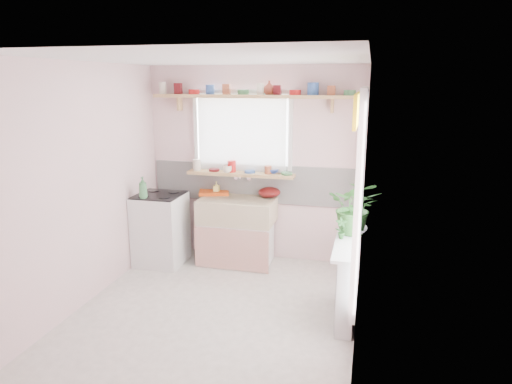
# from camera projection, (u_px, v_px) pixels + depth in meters

# --- Properties ---
(room) EXTENTS (3.20, 3.20, 3.20)m
(room) POSITION_uv_depth(u_px,v_px,m) (296.00, 168.00, 5.03)
(room) COLOR white
(room) RESTS_ON ground
(sink_unit) EXTENTS (0.95, 0.65, 1.11)m
(sink_unit) POSITION_uv_depth(u_px,v_px,m) (237.00, 231.00, 5.85)
(sink_unit) COLOR white
(sink_unit) RESTS_ON ground
(cooker) EXTENTS (0.58, 0.58, 0.93)m
(cooker) POSITION_uv_depth(u_px,v_px,m) (161.00, 229.00, 5.84)
(cooker) COLOR white
(cooker) RESTS_ON ground
(radiator_ledge) EXTENTS (0.22, 0.95, 0.78)m
(radiator_ledge) POSITION_uv_depth(u_px,v_px,m) (347.00, 280.00, 4.49)
(radiator_ledge) COLOR white
(radiator_ledge) RESTS_ON ground
(windowsill) EXTENTS (1.40, 0.22, 0.04)m
(windowsill) POSITION_uv_depth(u_px,v_px,m) (241.00, 174.00, 5.86)
(windowsill) COLOR tan
(windowsill) RESTS_ON room
(pine_shelf) EXTENTS (2.52, 0.24, 0.04)m
(pine_shelf) POSITION_uv_depth(u_px,v_px,m) (252.00, 96.00, 5.58)
(pine_shelf) COLOR tan
(pine_shelf) RESTS_ON room
(shelf_crockery) EXTENTS (2.47, 0.11, 0.12)m
(shelf_crockery) POSITION_uv_depth(u_px,v_px,m) (248.00, 90.00, 5.58)
(shelf_crockery) COLOR silver
(shelf_crockery) RESTS_ON pine_shelf
(sill_crockery) EXTENTS (1.35, 0.11, 0.12)m
(sill_crockery) POSITION_uv_depth(u_px,v_px,m) (237.00, 168.00, 5.86)
(sill_crockery) COLOR silver
(sill_crockery) RESTS_ON windowsill
(dish_tray) EXTENTS (0.46, 0.39, 0.04)m
(dish_tray) POSITION_uv_depth(u_px,v_px,m) (214.00, 192.00, 6.03)
(dish_tray) COLOR #E75214
(dish_tray) RESTS_ON sink_unit
(colander) EXTENTS (0.30, 0.30, 0.13)m
(colander) POSITION_uv_depth(u_px,v_px,m) (269.00, 192.00, 5.85)
(colander) COLOR #5D1010
(colander) RESTS_ON sink_unit
(jade_plant) EXTENTS (0.54, 0.48, 0.57)m
(jade_plant) POSITION_uv_depth(u_px,v_px,m) (355.00, 207.00, 4.63)
(jade_plant) COLOR #2F6628
(jade_plant) RESTS_ON radiator_ledge
(fruit_bowl) EXTENTS (0.28, 0.28, 0.07)m
(fruit_bowl) POSITION_uv_depth(u_px,v_px,m) (354.00, 230.00, 4.70)
(fruit_bowl) COLOR silver
(fruit_bowl) RESTS_ON radiator_ledge
(herb_pot) EXTENTS (0.13, 0.11, 0.21)m
(herb_pot) POSITION_uv_depth(u_px,v_px,m) (341.00, 228.00, 4.51)
(herb_pot) COLOR #275B24
(herb_pot) RESTS_ON radiator_ledge
(soap_bottle_sink) EXTENTS (0.08, 0.09, 0.17)m
(soap_bottle_sink) POSITION_uv_depth(u_px,v_px,m) (216.00, 188.00, 6.01)
(soap_bottle_sink) COLOR #F8E76E
(soap_bottle_sink) RESTS_ON sink_unit
(sill_cup) EXTENTS (0.12, 0.12, 0.09)m
(sill_cup) POSITION_uv_depth(u_px,v_px,m) (227.00, 169.00, 5.83)
(sill_cup) COLOR white
(sill_cup) RESTS_ON windowsill
(sill_bowl) EXTENTS (0.20, 0.20, 0.06)m
(sill_bowl) POSITION_uv_depth(u_px,v_px,m) (272.00, 171.00, 5.81)
(sill_bowl) COLOR #354EAC
(sill_bowl) RESTS_ON windowsill
(shelf_vase) EXTENTS (0.21, 0.21, 0.17)m
(shelf_vase) POSITION_uv_depth(u_px,v_px,m) (269.00, 88.00, 5.57)
(shelf_vase) COLOR #9B422F
(shelf_vase) RESTS_ON pine_shelf
(cooker_bottle) EXTENTS (0.11, 0.11, 0.26)m
(cooker_bottle) POSITION_uv_depth(u_px,v_px,m) (143.00, 188.00, 5.52)
(cooker_bottle) COLOR #478E54
(cooker_bottle) RESTS_ON cooker
(fruit) EXTENTS (0.20, 0.14, 0.10)m
(fruit) POSITION_uv_depth(u_px,v_px,m) (355.00, 224.00, 4.69)
(fruit) COLOR orange
(fruit) RESTS_ON fruit_bowl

